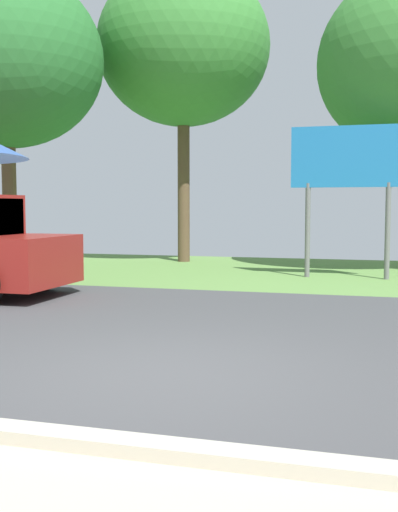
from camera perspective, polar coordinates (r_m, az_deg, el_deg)
ground_plane at (r=9.14m, az=2.75°, el=-6.23°), size 40.00×22.00×0.20m
roadside_billboard at (r=14.72m, az=13.56°, el=7.91°), size 2.60×0.12×3.50m
tree_left_far at (r=17.02m, az=-17.32°, el=16.86°), size 4.87×4.87×7.57m
tree_right_mid at (r=19.20m, az=-1.45°, el=18.64°), size 5.09×5.09×8.65m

